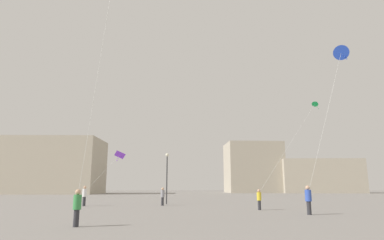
{
  "coord_description": "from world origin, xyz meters",
  "views": [
    {
      "loc": [
        0.27,
        -6.05,
        1.81
      ],
      "look_at": [
        0.0,
        18.86,
        6.9
      ],
      "focal_mm": 30.43,
      "sensor_mm": 36.0,
      "label": 1
    }
  ],
  "objects_px": {
    "person_in_yellow": "(259,199)",
    "person_in_white": "(84,195)",
    "person_in_blue": "(308,199)",
    "lamppost_east": "(167,170)",
    "kite_cobalt_diamond": "(341,53)",
    "building_right_hall": "(320,176)",
    "person_in_green": "(77,206)",
    "kite_violet_delta": "(120,155)",
    "person_in_grey": "(163,196)",
    "kite_emerald_diamond": "(314,106)",
    "building_centre_hall": "(253,168)",
    "building_left_hall": "(46,166)"
  },
  "relations": [
    {
      "from": "person_in_yellow",
      "to": "kite_emerald_diamond",
      "type": "relative_size",
      "value": 0.1
    },
    {
      "from": "kite_emerald_diamond",
      "to": "kite_cobalt_diamond",
      "type": "bearing_deg",
      "value": -99.22
    },
    {
      "from": "person_in_white",
      "to": "building_right_hall",
      "type": "distance_m",
      "value": 75.77
    },
    {
      "from": "kite_violet_delta",
      "to": "kite_cobalt_diamond",
      "type": "bearing_deg",
      "value": -23.09
    },
    {
      "from": "person_in_blue",
      "to": "kite_violet_delta",
      "type": "distance_m",
      "value": 22.15
    },
    {
      "from": "person_in_white",
      "to": "building_centre_hall",
      "type": "xyz_separation_m",
      "value": [
        27.2,
        64.26,
        6.09
      ]
    },
    {
      "from": "person_in_yellow",
      "to": "person_in_blue",
      "type": "height_order",
      "value": "person_in_blue"
    },
    {
      "from": "kite_violet_delta",
      "to": "lamppost_east",
      "type": "xyz_separation_m",
      "value": [
        5.54,
        -1.84,
        -1.75
      ]
    },
    {
      "from": "kite_violet_delta",
      "to": "kite_cobalt_diamond",
      "type": "distance_m",
      "value": 24.95
    },
    {
      "from": "person_in_yellow",
      "to": "person_in_grey",
      "type": "relative_size",
      "value": 0.93
    },
    {
      "from": "kite_violet_delta",
      "to": "building_right_hall",
      "type": "relative_size",
      "value": 0.28
    },
    {
      "from": "person_in_blue",
      "to": "building_centre_hall",
      "type": "distance_m",
      "value": 74.37
    },
    {
      "from": "person_in_yellow",
      "to": "person_in_white",
      "type": "distance_m",
      "value": 16.24
    },
    {
      "from": "kite_violet_delta",
      "to": "building_centre_hall",
      "type": "distance_m",
      "value": 64.04
    },
    {
      "from": "kite_cobalt_diamond",
      "to": "building_right_hall",
      "type": "distance_m",
      "value": 68.6
    },
    {
      "from": "person_in_blue",
      "to": "building_left_hall",
      "type": "distance_m",
      "value": 74.48
    },
    {
      "from": "person_in_green",
      "to": "building_left_hall",
      "type": "relative_size",
      "value": 0.06
    },
    {
      "from": "kite_violet_delta",
      "to": "kite_cobalt_diamond",
      "type": "xyz_separation_m",
      "value": [
        21.66,
        -9.24,
        8.26
      ]
    },
    {
      "from": "person_in_grey",
      "to": "building_centre_hall",
      "type": "relative_size",
      "value": 0.1
    },
    {
      "from": "person_in_yellow",
      "to": "building_left_hall",
      "type": "distance_m",
      "value": 69.6
    },
    {
      "from": "person_in_green",
      "to": "building_left_hall",
      "type": "distance_m",
      "value": 73.41
    },
    {
      "from": "person_in_grey",
      "to": "lamppost_east",
      "type": "relative_size",
      "value": 0.32
    },
    {
      "from": "person_in_blue",
      "to": "lamppost_east",
      "type": "bearing_deg",
      "value": 31.17
    },
    {
      "from": "person_in_green",
      "to": "building_left_hall",
      "type": "height_order",
      "value": "building_left_hall"
    },
    {
      "from": "person_in_grey",
      "to": "kite_cobalt_diamond",
      "type": "xyz_separation_m",
      "value": [
        16.27,
        -4.66,
        12.59
      ]
    },
    {
      "from": "person_in_blue",
      "to": "person_in_grey",
      "type": "bearing_deg",
      "value": 38.37
    },
    {
      "from": "person_in_green",
      "to": "building_centre_hall",
      "type": "distance_m",
      "value": 83.37
    },
    {
      "from": "person_in_grey",
      "to": "kite_emerald_diamond",
      "type": "xyz_separation_m",
      "value": [
        18.41,
        8.55,
        11.0
      ]
    },
    {
      "from": "kite_violet_delta",
      "to": "lamppost_east",
      "type": "bearing_deg",
      "value": -18.36
    },
    {
      "from": "person_in_white",
      "to": "person_in_grey",
      "type": "bearing_deg",
      "value": -110.63
    },
    {
      "from": "kite_violet_delta",
      "to": "building_right_hall",
      "type": "height_order",
      "value": "building_right_hall"
    },
    {
      "from": "building_left_hall",
      "to": "building_centre_hall",
      "type": "distance_m",
      "value": 55.84
    },
    {
      "from": "person_in_grey",
      "to": "building_right_hall",
      "type": "height_order",
      "value": "building_right_hall"
    },
    {
      "from": "person_in_blue",
      "to": "person_in_green",
      "type": "height_order",
      "value": "person_in_blue"
    },
    {
      "from": "person_in_blue",
      "to": "building_left_hall",
      "type": "xyz_separation_m",
      "value": [
        -44.67,
        59.32,
        5.71
      ]
    },
    {
      "from": "kite_violet_delta",
      "to": "person_in_white",
      "type": "bearing_deg",
      "value": -109.1
    },
    {
      "from": "person_in_grey",
      "to": "person_in_white",
      "type": "distance_m",
      "value": 7.33
    },
    {
      "from": "person_in_blue",
      "to": "kite_cobalt_diamond",
      "type": "bearing_deg",
      "value": -53.76
    },
    {
      "from": "person_in_green",
      "to": "kite_violet_delta",
      "type": "relative_size",
      "value": 0.27
    },
    {
      "from": "person_in_grey",
      "to": "kite_violet_delta",
      "type": "height_order",
      "value": "kite_violet_delta"
    },
    {
      "from": "building_centre_hall",
      "to": "building_right_hall",
      "type": "distance_m",
      "value": 18.52
    },
    {
      "from": "building_left_hall",
      "to": "kite_cobalt_diamond",
      "type": "bearing_deg",
      "value": -46.91
    },
    {
      "from": "person_in_yellow",
      "to": "person_in_grey",
      "type": "bearing_deg",
      "value": 57.21
    },
    {
      "from": "person_in_yellow",
      "to": "person_in_grey",
      "type": "height_order",
      "value": "person_in_grey"
    },
    {
      "from": "person_in_green",
      "to": "person_in_white",
      "type": "bearing_deg",
      "value": 176.61
    },
    {
      "from": "person_in_blue",
      "to": "person_in_grey",
      "type": "height_order",
      "value": "person_in_blue"
    },
    {
      "from": "person_in_grey",
      "to": "person_in_white",
      "type": "height_order",
      "value": "person_in_white"
    },
    {
      "from": "person_in_yellow",
      "to": "person_in_blue",
      "type": "relative_size",
      "value": 0.85
    },
    {
      "from": "building_centre_hall",
      "to": "person_in_yellow",
      "type": "bearing_deg",
      "value": -99.62
    },
    {
      "from": "kite_emerald_diamond",
      "to": "person_in_grey",
      "type": "bearing_deg",
      "value": -155.11
    }
  ]
}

